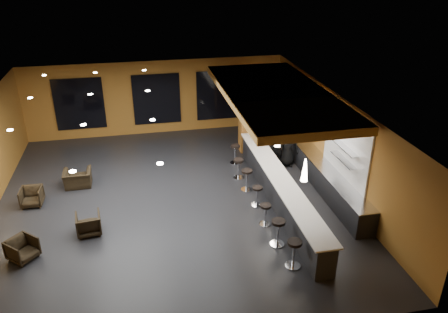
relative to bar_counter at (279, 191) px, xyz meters
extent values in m
cube|color=black|center=(-3.65, 1.00, -0.55)|extent=(12.00, 13.00, 0.10)
cube|color=black|center=(-3.65, 1.00, 3.05)|extent=(12.00, 13.00, 0.10)
cube|color=#945E21|center=(-3.65, 7.55, 1.25)|extent=(12.00, 0.10, 3.50)
cube|color=#945E21|center=(-3.65, -5.55, 1.25)|extent=(12.00, 0.10, 3.50)
cube|color=#945E21|center=(2.40, 1.00, 1.25)|extent=(0.10, 13.00, 3.50)
cube|color=#AE7833|center=(0.35, 2.00, 2.86)|extent=(3.60, 8.00, 0.28)
cube|color=black|center=(-7.15, 7.44, 1.20)|extent=(2.20, 0.06, 2.40)
cube|color=black|center=(-3.65, 7.44, 1.20)|extent=(2.20, 0.06, 2.40)
cube|color=black|center=(-0.65, 7.44, 1.20)|extent=(2.20, 0.06, 2.40)
cube|color=white|center=(2.31, 0.00, 1.50)|extent=(0.06, 3.20, 2.40)
cube|color=black|center=(0.00, 0.00, 0.00)|extent=(0.60, 8.00, 1.00)
cube|color=silver|center=(0.00, 0.00, 0.52)|extent=(0.78, 8.10, 0.05)
cube|color=black|center=(2.00, 0.50, -0.07)|extent=(0.70, 6.00, 0.86)
cube|color=silver|center=(2.00, 0.50, 0.39)|extent=(0.72, 6.00, 0.03)
cube|color=silver|center=(2.17, -0.20, 1.10)|extent=(0.30, 1.50, 0.03)
cube|color=silver|center=(2.17, -0.20, 1.55)|extent=(0.30, 1.50, 0.03)
cube|color=#9C5D23|center=(0.00, 4.60, 1.25)|extent=(0.60, 0.60, 3.50)
cone|color=white|center=(0.00, -2.00, 1.85)|extent=(0.20, 0.20, 0.70)
cone|color=white|center=(0.00, 0.50, 1.85)|extent=(0.20, 0.20, 0.70)
cone|color=white|center=(0.00, 3.00, 1.85)|extent=(0.20, 0.20, 0.70)
imported|color=black|center=(0.81, 2.85, 0.27)|extent=(0.57, 0.38, 1.54)
imported|color=black|center=(0.87, 3.69, 0.38)|extent=(1.02, 0.89, 1.76)
imported|color=black|center=(1.25, 2.84, 0.40)|extent=(0.99, 0.75, 1.81)
imported|color=black|center=(-8.15, -1.36, -0.17)|extent=(1.02, 1.02, 0.67)
imported|color=black|center=(-6.38, -0.43, -0.16)|extent=(0.81, 0.83, 0.69)
imported|color=black|center=(-8.43, 1.68, -0.17)|extent=(0.73, 0.75, 0.66)
imported|color=black|center=(-6.99, 2.74, -0.18)|extent=(1.01, 0.88, 0.65)
cylinder|color=silver|center=(-0.65, -3.26, -0.48)|extent=(0.43, 0.43, 0.03)
cylinder|color=silver|center=(-0.65, -3.26, -0.10)|extent=(0.08, 0.08, 0.76)
cylinder|color=black|center=(-0.65, -3.26, 0.31)|extent=(0.41, 0.41, 0.09)
cylinder|color=silver|center=(-0.78, -2.22, -0.48)|extent=(0.44, 0.44, 0.03)
cylinder|color=silver|center=(-0.78, -2.22, -0.10)|extent=(0.08, 0.08, 0.76)
cylinder|color=black|center=(-0.78, -2.22, 0.32)|extent=(0.41, 0.41, 0.09)
cylinder|color=silver|center=(-0.84, -1.12, -0.49)|extent=(0.38, 0.38, 0.03)
cylinder|color=silver|center=(-0.84, -1.12, -0.15)|extent=(0.07, 0.07, 0.66)
cylinder|color=black|center=(-0.84, -1.12, 0.21)|extent=(0.36, 0.36, 0.08)
cylinder|color=silver|center=(-0.78, 0.05, -0.49)|extent=(0.37, 0.37, 0.03)
cylinder|color=silver|center=(-0.78, 0.05, -0.15)|extent=(0.07, 0.07, 0.65)
cylinder|color=black|center=(-0.78, 0.05, 0.20)|extent=(0.35, 0.35, 0.07)
cylinder|color=silver|center=(-0.86, 1.17, -0.48)|extent=(0.42, 0.42, 0.03)
cylinder|color=silver|center=(-0.86, 1.17, -0.11)|extent=(0.07, 0.07, 0.73)
cylinder|color=black|center=(-0.86, 1.17, 0.29)|extent=(0.40, 0.40, 0.08)
cylinder|color=silver|center=(-0.94, 2.15, -0.48)|extent=(0.41, 0.41, 0.03)
cylinder|color=silver|center=(-0.94, 2.15, -0.12)|extent=(0.07, 0.07, 0.71)
cylinder|color=black|center=(-0.94, 2.15, 0.26)|extent=(0.39, 0.39, 0.08)
cylinder|color=silver|center=(-0.77, 3.44, -0.48)|extent=(0.41, 0.41, 0.03)
cylinder|color=silver|center=(-0.77, 3.44, -0.12)|extent=(0.07, 0.07, 0.72)
cylinder|color=black|center=(-0.77, 3.44, 0.27)|extent=(0.39, 0.39, 0.08)
camera|label=1|loc=(-4.55, -12.44, 7.62)|focal=35.00mm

